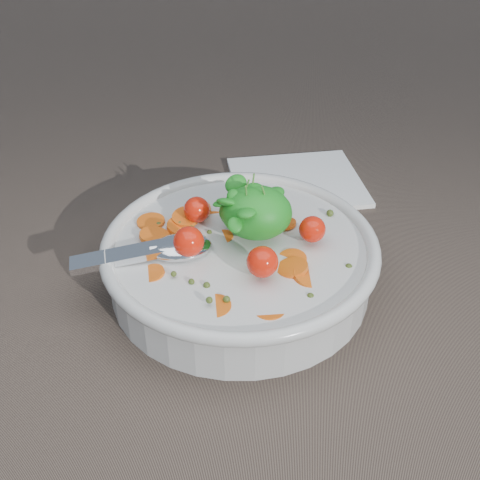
{
  "coord_description": "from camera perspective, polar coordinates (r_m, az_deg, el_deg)",
  "views": [
    {
      "loc": [
        0.07,
        -0.47,
        0.38
      ],
      "look_at": [
        0.03,
        -0.01,
        0.05
      ],
      "focal_mm": 45.0,
      "sensor_mm": 36.0,
      "label": 1
    }
  ],
  "objects": [
    {
      "name": "ground",
      "position": [
        0.61,
        -2.38,
        -3.28
      ],
      "size": [
        6.0,
        6.0,
        0.0
      ],
      "primitive_type": "plane",
      "color": "brown",
      "rests_on": "ground"
    },
    {
      "name": "bowl",
      "position": [
        0.58,
        -0.0,
        -1.78
      ],
      "size": [
        0.28,
        0.26,
        0.11
      ],
      "color": "silver",
      "rests_on": "ground"
    },
    {
      "name": "napkin",
      "position": [
        0.76,
        5.41,
        5.51
      ],
      "size": [
        0.19,
        0.17,
        0.01
      ],
      "primitive_type": "cube",
      "rotation": [
        0.0,
        0.0,
        0.25
      ],
      "color": "white",
      "rests_on": "ground"
    }
  ]
}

